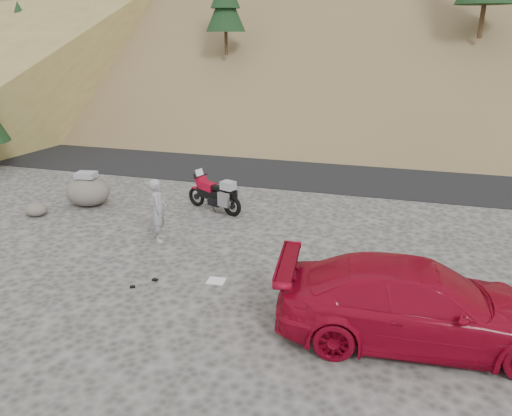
{
  "coord_description": "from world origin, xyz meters",
  "views": [
    {
      "loc": [
        4.88,
        -11.13,
        5.42
      ],
      "look_at": [
        1.44,
        0.71,
        1.0
      ],
      "focal_mm": 35.0,
      "sensor_mm": 36.0,
      "label": 1
    }
  ],
  "objects": [
    {
      "name": "motorcycle",
      "position": [
        -0.45,
        2.74,
        0.55
      ],
      "size": [
        2.06,
        1.07,
        1.29
      ],
      "rotation": [
        0.0,
        0.0,
        -0.37
      ],
      "color": "black",
      "rests_on": "ground"
    },
    {
      "name": "small_rock",
      "position": [
        -5.65,
        0.83,
        0.21
      ],
      "size": [
        0.86,
        0.81,
        0.42
      ],
      "rotation": [
        0.0,
        0.0,
        -0.32
      ],
      "color": "#59534C",
      "rests_on": "ground"
    },
    {
      "name": "boulder",
      "position": [
        -4.67,
        2.15,
        0.49
      ],
      "size": [
        1.52,
        1.32,
        1.12
      ],
      "rotation": [
        0.0,
        0.0,
        -0.07
      ],
      "color": "#59534C",
      "rests_on": "ground"
    },
    {
      "name": "gear_glove_b",
      "position": [
        -0.52,
        -2.43,
        0.02
      ],
      "size": [
        0.14,
        0.13,
        0.04
      ],
      "primitive_type": "cube",
      "rotation": [
        0.0,
        0.0,
        0.49
      ],
      "color": "black",
      "rests_on": "ground"
    },
    {
      "name": "gear_white_cloth",
      "position": [
        1.17,
        -1.62,
        0.01
      ],
      "size": [
        0.42,
        0.38,
        0.01
      ],
      "primitive_type": "cube",
      "rotation": [
        0.0,
        0.0,
        0.07
      ],
      "color": "white",
      "rests_on": "ground"
    },
    {
      "name": "ground",
      "position": [
        0.0,
        0.0,
        0.0
      ],
      "size": [
        140.0,
        140.0,
        0.0
      ],
      "primitive_type": "plane",
      "color": "#3E3C39",
      "rests_on": "ground"
    },
    {
      "name": "red_car",
      "position": [
        5.49,
        -2.72,
        0.0
      ],
      "size": [
        5.32,
        2.61,
        1.49
      ],
      "primitive_type": "imported",
      "rotation": [
        0.0,
        0.0,
        1.68
      ],
      "color": "maroon",
      "rests_on": "ground"
    },
    {
      "name": "gear_bottle",
      "position": [
        3.05,
        -1.09,
        0.1
      ],
      "size": [
        0.1,
        0.1,
        0.2
      ],
      "primitive_type": "cylinder",
      "rotation": [
        0.0,
        0.0,
        0.41
      ],
      "color": "#1B5AA2",
      "rests_on": "ground"
    },
    {
      "name": "man",
      "position": [
        -1.13,
        0.17,
        0.0
      ],
      "size": [
        0.61,
        0.74,
        1.73
      ],
      "primitive_type": "imported",
      "rotation": [
        0.0,
        0.0,
        1.94
      ],
      "color": "#97979C",
      "rests_on": "ground"
    },
    {
      "name": "road",
      "position": [
        0.0,
        9.0,
        0.0
      ],
      "size": [
        120.0,
        7.0,
        0.05
      ],
      "primitive_type": "cube",
      "color": "black",
      "rests_on": "ground"
    },
    {
      "name": "gear_glove_a",
      "position": [
        -0.19,
        -1.99,
        0.02
      ],
      "size": [
        0.14,
        0.11,
        0.04
      ],
      "primitive_type": "cube",
      "rotation": [
        0.0,
        0.0,
        -0.14
      ],
      "color": "black",
      "rests_on": "ground"
    },
    {
      "name": "gear_funnel",
      "position": [
        3.5,
        -1.3,
        0.1
      ],
      "size": [
        0.18,
        0.18,
        0.2
      ],
      "primitive_type": "cone",
      "rotation": [
        0.0,
        0.0,
        -0.2
      ],
      "color": "red",
      "rests_on": "ground"
    }
  ]
}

